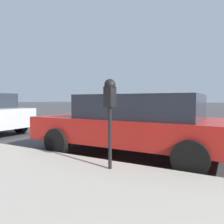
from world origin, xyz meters
The scene contains 3 objects.
ground_plane centered at (0.00, 0.00, 0.00)m, with size 220.00×220.00×0.00m, color #424244.
parking_meter centered at (-2.64, 0.48, 1.30)m, with size 0.21×0.19×1.51m.
car_red centered at (-1.02, 0.72, 0.76)m, with size 2.16×4.83×1.43m.
Camera 1 is at (-5.80, -1.31, 1.30)m, focal length 35.00 mm.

